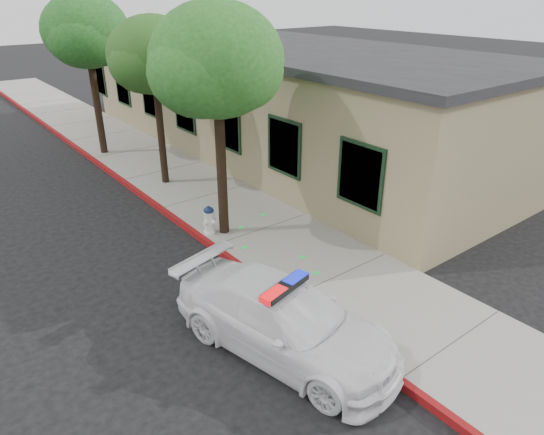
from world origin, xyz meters
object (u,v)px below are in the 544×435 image
(police_car, at_px, (285,320))
(fire_hydrant, at_px, (209,220))
(street_tree_near, at_px, (217,66))
(street_tree_far, at_px, (88,35))
(clapboard_building, at_px, (274,98))
(street_tree_mid, at_px, (153,59))

(police_car, relative_size, fire_hydrant, 6.21)
(police_car, height_order, street_tree_near, street_tree_near)
(fire_hydrant, height_order, street_tree_far, street_tree_far)
(police_car, bearing_deg, fire_hydrant, 61.50)
(police_car, bearing_deg, street_tree_near, 56.84)
(police_car, bearing_deg, street_tree_far, 69.33)
(clapboard_building, relative_size, street_tree_mid, 3.91)
(fire_hydrant, bearing_deg, street_tree_far, 69.30)
(police_car, bearing_deg, clapboard_building, 39.23)
(police_car, relative_size, street_tree_far, 0.82)
(clapboard_building, height_order, street_tree_mid, street_tree_mid)
(police_car, height_order, fire_hydrant, police_car)
(clapboard_building, height_order, street_tree_far, street_tree_far)
(street_tree_far, bearing_deg, fire_hydrant, -92.57)
(clapboard_building, bearing_deg, fire_hydrant, -140.03)
(street_tree_near, bearing_deg, fire_hydrant, 151.80)
(clapboard_building, distance_m, fire_hydrant, 8.42)
(street_tree_far, bearing_deg, street_tree_near, -90.24)
(street_tree_near, relative_size, street_tree_far, 0.99)
(fire_hydrant, relative_size, street_tree_far, 0.13)
(clapboard_building, distance_m, street_tree_far, 7.29)
(police_car, distance_m, street_tree_mid, 9.87)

